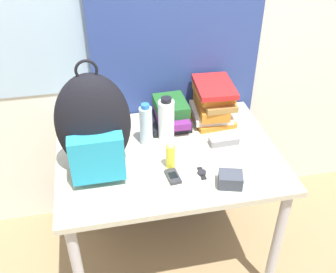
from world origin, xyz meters
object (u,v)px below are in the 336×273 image
(cell_phone, at_px, (173,176))
(book_stack_left, at_px, (170,114))
(book_stack_center, at_px, (213,102))
(sunglasses_case, at_px, (224,141))
(camera_pouch, at_px, (230,180))
(sports_bottle, at_px, (166,120))
(water_bottle, at_px, (146,125))
(backpack, at_px, (94,127))
(wristwatch, at_px, (202,173))
(sunscreen_bottle, at_px, (170,156))

(cell_phone, bearing_deg, book_stack_left, 79.83)
(book_stack_center, bearing_deg, sunglasses_case, -91.30)
(camera_pouch, bearing_deg, sports_bottle, 116.64)
(book_stack_left, bearing_deg, water_bottle, -136.88)
(book_stack_left, bearing_deg, sports_bottle, -110.35)
(cell_phone, distance_m, sunglasses_case, 0.37)
(backpack, distance_m, cell_phone, 0.42)
(book_stack_left, distance_m, wristwatch, 0.44)
(water_bottle, distance_m, sunscreen_bottle, 0.23)
(sunscreen_bottle, bearing_deg, book_stack_left, 78.40)
(water_bottle, xyz_separation_m, camera_pouch, (0.32, -0.39, -0.08))
(cell_phone, bearing_deg, sunscreen_bottle, 86.38)
(backpack, height_order, water_bottle, backpack)
(sunglasses_case, relative_size, wristwatch, 1.72)
(wristwatch, bearing_deg, backpack, 163.21)
(water_bottle, xyz_separation_m, sunglasses_case, (0.39, -0.09, -0.09))
(backpack, relative_size, wristwatch, 6.20)
(sunscreen_bottle, distance_m, camera_pouch, 0.30)
(backpack, height_order, book_stack_left, backpack)
(book_stack_center, xyz_separation_m, water_bottle, (-0.39, -0.14, -0.00))
(cell_phone, height_order, camera_pouch, camera_pouch)
(backpack, height_order, book_stack_center, backpack)
(water_bottle, distance_m, camera_pouch, 0.51)
(water_bottle, distance_m, cell_phone, 0.32)
(camera_pouch, bearing_deg, book_stack_left, 106.77)
(camera_pouch, bearing_deg, water_bottle, 128.76)
(cell_phone, xyz_separation_m, sunglasses_case, (0.31, 0.21, 0.01))
(book_stack_center, relative_size, water_bottle, 1.28)
(sunscreen_bottle, relative_size, cell_phone, 1.37)
(book_stack_center, xyz_separation_m, wristwatch, (-0.18, -0.44, -0.11))
(sports_bottle, xyz_separation_m, wristwatch, (0.10, -0.31, -0.11))
(sports_bottle, bearing_deg, book_stack_left, 69.65)
(cell_phone, bearing_deg, sunglasses_case, 33.39)
(wristwatch, bearing_deg, book_stack_center, 67.74)
(book_stack_left, distance_m, sports_bottle, 0.14)
(book_stack_left, xyz_separation_m, cell_phone, (-0.08, -0.44, -0.06))
(cell_phone, distance_m, wristwatch, 0.14)
(book_stack_left, height_order, water_bottle, water_bottle)
(book_stack_center, bearing_deg, sunscreen_bottle, -130.95)
(sunglasses_case, distance_m, wristwatch, 0.27)
(sports_bottle, relative_size, sunglasses_case, 1.58)
(backpack, distance_m, sunscreen_bottle, 0.38)
(sunglasses_case, bearing_deg, cell_phone, -146.61)
(water_bottle, relative_size, cell_phone, 2.19)
(water_bottle, bearing_deg, wristwatch, -54.01)
(book_stack_left, distance_m, camera_pouch, 0.56)
(camera_pouch, distance_m, wristwatch, 0.15)
(water_bottle, bearing_deg, cell_phone, -75.71)
(book_stack_center, bearing_deg, water_bottle, -159.74)
(camera_pouch, bearing_deg, sunscreen_bottle, 142.80)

